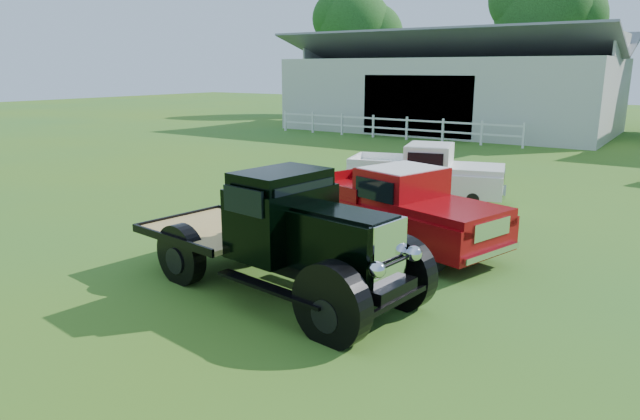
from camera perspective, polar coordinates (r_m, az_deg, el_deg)
The scene contains 8 objects.
ground at distance 10.23m, azimuth -4.73°, elevation -6.92°, with size 120.00×120.00×0.00m, color #326D29.
shed_left at distance 35.88m, azimuth 13.04°, elevation 12.27°, with size 18.80×10.20×5.60m, color #B6B9AE, non-canonical shape.
fence_rail at distance 30.95m, azimuth 6.98°, elevation 8.23°, with size 14.20×0.16×1.20m, color white, non-canonical shape.
tree_a at distance 47.05m, azimuth 3.43°, elevation 15.90°, with size 6.30×6.30×10.50m, color black, non-canonical shape.
tree_b at distance 42.67m, azimuth 21.25°, elevation 15.89°, with size 6.90×6.90×11.50m, color black, non-canonical shape.
vintage_flatbed at distance 9.38m, azimuth -4.27°, elevation -2.19°, with size 5.22×2.07×2.07m, color black, non-canonical shape.
red_pickup at distance 11.89m, azimuth 7.78°, elevation 0.31°, with size 4.71×1.81×1.72m, color #95090D, non-canonical shape.
white_pickup at distance 16.12m, azimuth 10.49°, elevation 3.58°, with size 4.34×1.68×1.59m, color white, non-canonical shape.
Camera 1 is at (6.02, -7.42, 3.64)m, focal length 32.00 mm.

